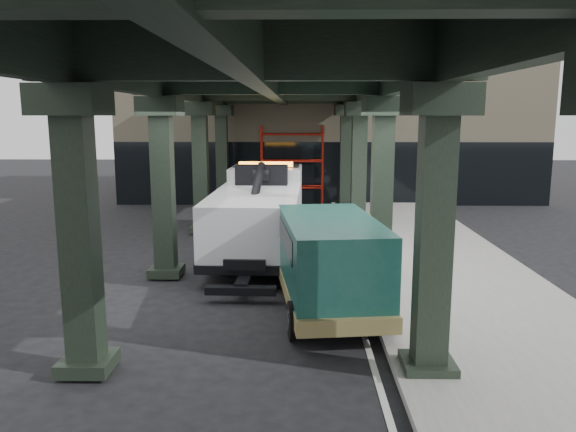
# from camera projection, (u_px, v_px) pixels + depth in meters

# --- Properties ---
(ground) EXTENTS (90.00, 90.00, 0.00)m
(ground) POSITION_uv_depth(u_px,v_px,m) (285.00, 301.00, 13.84)
(ground) COLOR black
(ground) RESTS_ON ground
(sidewalk) EXTENTS (5.00, 40.00, 0.15)m
(sidewalk) POSITION_uv_depth(u_px,v_px,m) (447.00, 276.00, 15.71)
(sidewalk) COLOR gray
(sidewalk) RESTS_ON ground
(lane_stripe) EXTENTS (0.12, 38.00, 0.01)m
(lane_stripe) POSITION_uv_depth(u_px,v_px,m) (347.00, 278.00, 15.78)
(lane_stripe) COLOR silver
(lane_stripe) RESTS_ON ground
(viaduct) EXTENTS (7.40, 32.00, 6.40)m
(viaduct) POSITION_uv_depth(u_px,v_px,m) (272.00, 79.00, 14.85)
(viaduct) COLOR black
(viaduct) RESTS_ON ground
(building) EXTENTS (22.00, 10.00, 8.00)m
(building) POSITION_uv_depth(u_px,v_px,m) (327.00, 124.00, 32.78)
(building) COLOR #C6B793
(building) RESTS_ON ground
(scaffolding) EXTENTS (3.08, 0.88, 4.00)m
(scaffolding) POSITION_uv_depth(u_px,v_px,m) (292.00, 164.00, 27.88)
(scaffolding) COLOR red
(scaffolding) RESTS_ON ground
(tow_truck) EXTENTS (2.96, 9.23, 3.00)m
(tow_truck) POSITION_uv_depth(u_px,v_px,m) (261.00, 208.00, 18.63)
(tow_truck) COLOR black
(tow_truck) RESTS_ON ground
(towed_van) EXTENTS (2.72, 5.68, 2.22)m
(towed_van) POSITION_uv_depth(u_px,v_px,m) (328.00, 260.00, 13.05)
(towed_van) COLOR #124139
(towed_van) RESTS_ON ground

